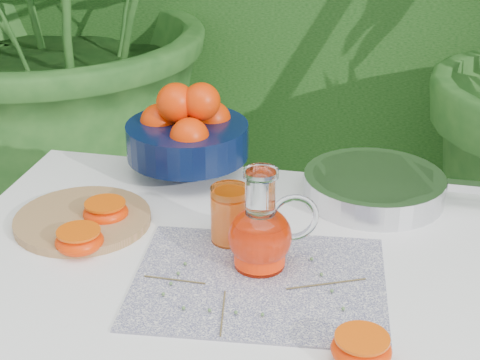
% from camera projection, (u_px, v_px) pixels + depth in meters
% --- Properties ---
extents(white_table, '(1.00, 0.70, 0.75)m').
position_uv_depth(white_table, '(238.00, 295.00, 1.27)').
color(white_table, white).
rests_on(white_table, ground).
extents(placemat, '(0.42, 0.34, 0.00)m').
position_uv_depth(placemat, '(259.00, 282.00, 1.16)').
color(placemat, '#0B0D40').
rests_on(placemat, white_table).
extents(cutting_board, '(0.30, 0.30, 0.02)m').
position_uv_depth(cutting_board, '(83.00, 220.00, 1.33)').
color(cutting_board, '#A27249').
rests_on(cutting_board, white_table).
extents(fruit_bowl, '(0.32, 0.32, 0.20)m').
position_uv_depth(fruit_bowl, '(187.00, 132.00, 1.49)').
color(fruit_bowl, black).
rests_on(fruit_bowl, white_table).
extents(juice_pitcher, '(0.16, 0.13, 0.17)m').
position_uv_depth(juice_pitcher, '(261.00, 233.00, 1.17)').
color(juice_pitcher, white).
rests_on(juice_pitcher, white_table).
extents(juice_tumbler, '(0.09, 0.09, 0.10)m').
position_uv_depth(juice_tumbler, '(230.00, 215.00, 1.25)').
color(juice_tumbler, white).
rests_on(juice_tumbler, white_table).
extents(saute_pan, '(0.47, 0.27, 0.05)m').
position_uv_depth(saute_pan, '(376.00, 186.00, 1.41)').
color(saute_pan, silver).
rests_on(saute_pan, white_table).
extents(orange_halves, '(0.58, 0.40, 0.04)m').
position_uv_depth(orange_halves, '(167.00, 260.00, 1.18)').
color(orange_halves, '#F24402').
rests_on(orange_halves, white_table).
extents(thyme_sprigs, '(0.35, 0.23, 0.01)m').
position_uv_depth(thyme_sprigs, '(245.00, 291.00, 1.13)').
color(thyme_sprigs, brown).
rests_on(thyme_sprigs, white_table).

